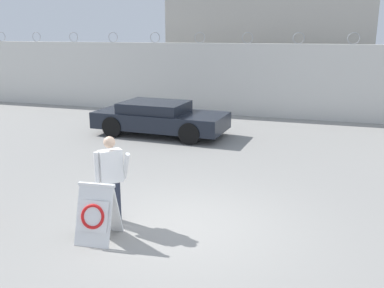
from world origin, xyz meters
TOP-DOWN VIEW (x-y plane):
  - ground_plane at (0.00, 0.00)m, footprint 90.00×90.00m
  - perimeter_wall at (-0.00, 11.15)m, footprint 36.00×0.30m
  - building_block at (-0.67, 16.14)m, footprint 9.51×6.12m
  - barricade_sign at (-1.34, -0.93)m, footprint 0.69×0.76m
  - security_guard at (-1.43, -0.19)m, footprint 0.63×0.50m
  - parked_car_front_coupe at (-3.23, 6.70)m, footprint 4.66×2.16m

SIDE VIEW (x-z plane):
  - ground_plane at x=0.00m, z-range 0.00..0.00m
  - barricade_sign at x=-1.34m, z-range 0.00..1.03m
  - parked_car_front_coupe at x=-3.23m, z-range 0.03..1.19m
  - security_guard at x=-1.43m, z-range 0.09..1.78m
  - perimeter_wall at x=0.00m, z-range -0.22..3.28m
  - building_block at x=-0.67m, z-range 0.00..6.49m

